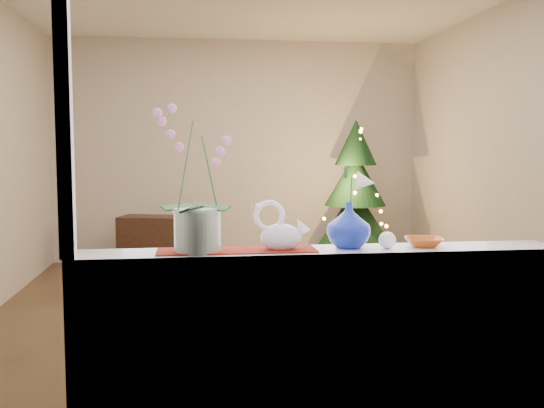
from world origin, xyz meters
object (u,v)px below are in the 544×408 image
(amber_dish, at_px, (424,243))
(xmas_tree, at_px, (355,194))
(swan, at_px, (281,227))
(paperweight, at_px, (387,240))
(side_table, at_px, (156,242))
(orchid_pot, at_px, (197,179))
(blue_vase, at_px, (349,222))

(amber_dish, distance_m, xmas_tree, 4.25)
(swan, relative_size, paperweight, 3.24)
(xmas_tree, height_order, side_table, xmas_tree)
(swan, bearing_deg, orchid_pot, -166.71)
(orchid_pot, relative_size, xmas_tree, 0.37)
(swan, relative_size, amber_dish, 1.68)
(orchid_pot, height_order, paperweight, orchid_pot)
(swan, relative_size, xmas_tree, 0.15)
(swan, distance_m, side_table, 4.50)
(orchid_pot, height_order, swan, orchid_pot)
(orchid_pot, relative_size, blue_vase, 2.69)
(paperweight, relative_size, side_table, 0.10)
(blue_vase, xyz_separation_m, xmas_tree, (1.17, 4.16, -0.18))
(orchid_pot, relative_size, side_table, 0.79)
(blue_vase, distance_m, paperweight, 0.19)
(paperweight, xyz_separation_m, side_table, (-1.29, 4.38, -0.66))
(blue_vase, distance_m, amber_dish, 0.37)
(paperweight, bearing_deg, side_table, 106.44)
(paperweight, xyz_separation_m, amber_dish, (0.18, 0.03, -0.02))
(amber_dish, relative_size, side_table, 0.18)
(amber_dish, xyz_separation_m, side_table, (-1.48, 4.35, -0.64))
(swan, distance_m, paperweight, 0.49)
(blue_vase, height_order, amber_dish, blue_vase)
(swan, xyz_separation_m, blue_vase, (0.32, 0.03, 0.01))
(blue_vase, height_order, paperweight, blue_vase)
(blue_vase, height_order, xmas_tree, xmas_tree)
(orchid_pot, height_order, xmas_tree, xmas_tree)
(orchid_pot, xyz_separation_m, amber_dish, (1.03, 0.01, -0.30))
(orchid_pot, relative_size, paperweight, 8.30)
(swan, distance_m, amber_dish, 0.67)
(paperweight, relative_size, amber_dish, 0.52)
(swan, xyz_separation_m, side_table, (-0.81, 4.36, -0.72))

